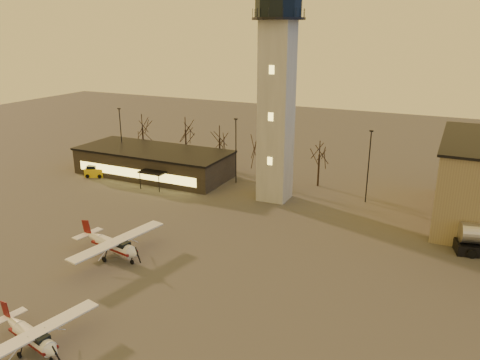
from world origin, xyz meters
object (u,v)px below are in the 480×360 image
object	(u,v)px
cessna_front	(35,341)
cessna_rear	(116,249)
control_tower	(277,82)
terminal	(154,162)
service_cart	(95,172)

from	to	relation	value
cessna_front	cessna_rear	size ratio (longest dim) A/B	0.86
control_tower	cessna_rear	distance (m)	29.66
control_tower	cessna_front	world-z (taller)	control_tower
terminal	control_tower	bearing A→B (deg)	-5.15
terminal	cessna_front	world-z (taller)	terminal
control_tower	cessna_rear	world-z (taller)	control_tower
cessna_rear	cessna_front	bearing A→B (deg)	-62.92
control_tower	cessna_front	distance (m)	41.69
control_tower	service_cart	xyz separation A→B (m)	(-30.16, -3.02, -15.60)
cessna_front	service_cart	xyz separation A→B (m)	(-26.33, 35.54, -0.22)
control_tower	cessna_front	bearing A→B (deg)	-95.67
terminal	cessna_rear	distance (m)	29.49
cessna_front	service_cart	distance (m)	44.23
service_cart	control_tower	bearing A→B (deg)	-17.39
terminal	cessna_front	xyz separation A→B (m)	(18.17, -40.54, -1.22)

